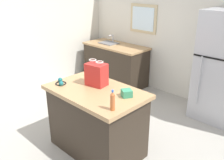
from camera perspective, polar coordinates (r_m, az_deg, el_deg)
name	(u,v)px	position (r m, az deg, el deg)	size (l,w,h in m)	color
ground	(97,146)	(3.73, -3.49, -14.97)	(5.98, 5.98, 0.00)	#ADA89E
back_wall	(187,36)	(5.02, 16.86, 9.64)	(4.98, 0.13, 2.51)	silver
left_wall	(7,36)	(5.23, -22.88, 9.27)	(0.10, 4.79, 2.51)	silver
kitchen_island	(97,120)	(3.43, -3.54, -9.23)	(1.30, 0.82, 0.92)	#33281E
refrigerator	(222,68)	(4.42, 23.84, 2.57)	(0.73, 0.66, 1.83)	#B7B7BC
sink_counter	(115,64)	(5.76, 0.77, 3.80)	(1.50, 0.69, 1.08)	#33281E
shopping_bag	(96,74)	(3.31, -3.59, 1.30)	(0.30, 0.23, 0.35)	red
small_box	(127,93)	(3.02, 3.38, -3.03)	(0.12, 0.12, 0.09)	#388E66
bottle	(113,101)	(2.68, 0.13, -4.86)	(0.05, 0.05, 0.24)	#C66633
ear_defenders	(61,82)	(3.46, -11.67, -0.52)	(0.20, 0.20, 0.06)	black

